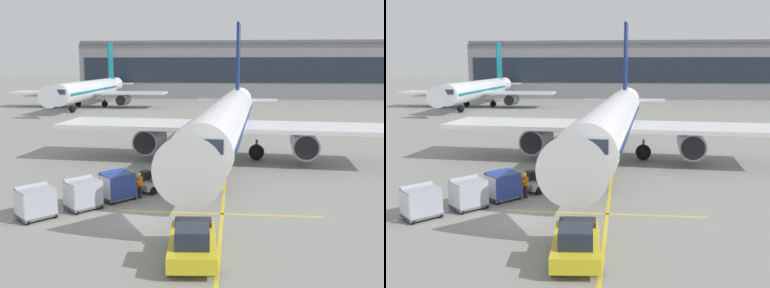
# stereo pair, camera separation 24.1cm
# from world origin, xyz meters

# --- Properties ---
(ground_plane) EXTENTS (600.00, 600.00, 0.00)m
(ground_plane) POSITION_xyz_m (0.00, 0.00, 0.00)
(ground_plane) COLOR gray
(parked_airplane) EXTENTS (30.85, 40.34, 13.65)m
(parked_airplane) POSITION_xyz_m (4.70, 15.50, 3.64)
(parked_airplane) COLOR white
(parked_airplane) RESTS_ON ground
(belt_loader) EXTENTS (4.40, 4.99, 2.73)m
(belt_loader) POSITION_xyz_m (0.38, 5.92, 0.83)
(belt_loader) COLOR #A3A8B2
(belt_loader) RESTS_ON ground
(baggage_cart_lead) EXTENTS (2.53, 2.56, 1.91)m
(baggage_cart_lead) POSITION_xyz_m (-2.09, 3.02, 1.00)
(baggage_cart_lead) COLOR #515156
(baggage_cart_lead) RESTS_ON ground
(baggage_cart_second) EXTENTS (2.53, 2.56, 1.91)m
(baggage_cart_second) POSITION_xyz_m (-3.66, 1.03, 1.00)
(baggage_cart_second) COLOR #515156
(baggage_cart_second) RESTS_ON ground
(baggage_cart_third) EXTENTS (2.53, 2.56, 1.91)m
(baggage_cart_third) POSITION_xyz_m (-5.78, -0.83, 1.00)
(baggage_cart_third) COLOR #515156
(baggage_cart_third) RESTS_ON ground
(pushback_tug) EXTENTS (2.44, 4.55, 1.83)m
(pushback_tug) POSITION_xyz_m (3.67, -5.37, 0.83)
(pushback_tug) COLOR gold
(pushback_tug) RESTS_ON ground
(ground_crew_by_loader) EXTENTS (0.44, 0.44, 1.74)m
(ground_crew_by_loader) POSITION_xyz_m (-1.35, 4.12, 1.00)
(ground_crew_by_loader) COLOR #333847
(ground_crew_by_loader) RESTS_ON ground
(ground_crew_by_carts) EXTENTS (0.50, 0.40, 1.74)m
(ground_crew_by_carts) POSITION_xyz_m (-0.68, 3.49, 1.00)
(ground_crew_by_carts) COLOR black
(ground_crew_by_carts) RESTS_ON ground
(safety_cone_engine_keepout) EXTENTS (0.63, 0.63, 0.71)m
(safety_cone_engine_keepout) POSITION_xyz_m (-0.01, 13.61, 0.34)
(safety_cone_engine_keepout) COLOR black
(safety_cone_engine_keepout) RESTS_ON ground
(apron_guidance_line_lead_in) EXTENTS (0.20, 110.00, 0.01)m
(apron_guidance_line_lead_in) POSITION_xyz_m (4.83, 14.78, 0.00)
(apron_guidance_line_lead_in) COLOR yellow
(apron_guidance_line_lead_in) RESTS_ON ground
(apron_guidance_line_stop_bar) EXTENTS (12.00, 0.20, 0.01)m
(apron_guidance_line_stop_bar) POSITION_xyz_m (4.65, 0.93, 0.00)
(apron_guidance_line_stop_bar) COLOR yellow
(apron_guidance_line_stop_bar) RESTS_ON ground
(terminal_building) EXTENTS (90.66, 15.67, 14.49)m
(terminal_building) POSITION_xyz_m (11.02, 93.93, 7.19)
(terminal_building) COLOR gray
(terminal_building) RESTS_ON ground
(distant_airplane) EXTENTS (31.37, 41.20, 13.74)m
(distant_airplane) POSITION_xyz_m (-23.96, 62.95, 3.48)
(distant_airplane) COLOR silver
(distant_airplane) RESTS_ON ground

